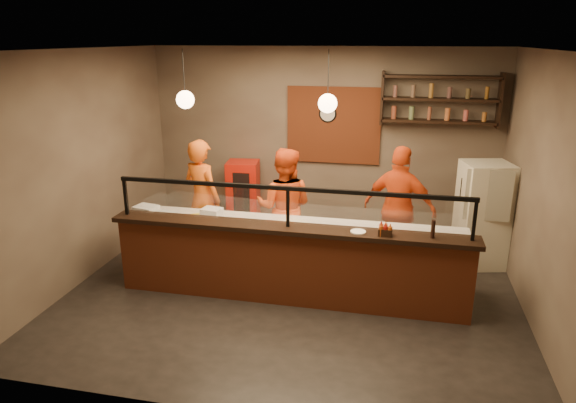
% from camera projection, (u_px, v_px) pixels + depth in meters
% --- Properties ---
extents(floor, '(6.00, 6.00, 0.00)m').
position_uv_depth(floor, '(293.00, 291.00, 7.08)').
color(floor, black).
rests_on(floor, ground).
extents(ceiling, '(6.00, 6.00, 0.00)m').
position_uv_depth(ceiling, '(293.00, 49.00, 6.10)').
color(ceiling, '#352D29').
rests_on(ceiling, wall_back).
extents(wall_back, '(6.00, 0.00, 6.00)m').
position_uv_depth(wall_back, '(322.00, 142.00, 8.92)').
color(wall_back, '#746555').
rests_on(wall_back, floor).
extents(wall_left, '(0.00, 5.00, 5.00)m').
position_uv_depth(wall_left, '(84.00, 167.00, 7.19)').
color(wall_left, '#746555').
rests_on(wall_left, floor).
extents(wall_right, '(0.00, 5.00, 5.00)m').
position_uv_depth(wall_right, '(544.00, 193.00, 5.99)').
color(wall_right, '#746555').
rests_on(wall_right, floor).
extents(wall_front, '(6.00, 0.00, 6.00)m').
position_uv_depth(wall_front, '(232.00, 257.00, 4.27)').
color(wall_front, '#746555').
rests_on(wall_front, floor).
extents(brick_patch, '(1.60, 0.04, 1.30)m').
position_uv_depth(brick_patch, '(333.00, 125.00, 8.76)').
color(brick_patch, '#984121').
rests_on(brick_patch, wall_back).
extents(service_counter, '(4.60, 0.25, 1.00)m').
position_uv_depth(service_counter, '(288.00, 267.00, 6.65)').
color(service_counter, '#984121').
rests_on(service_counter, floor).
extents(counter_ledge, '(4.70, 0.37, 0.06)m').
position_uv_depth(counter_ledge, '(288.00, 229.00, 6.49)').
color(counter_ledge, black).
rests_on(counter_ledge, service_counter).
extents(worktop_cabinet, '(4.60, 0.75, 0.85)m').
position_uv_depth(worktop_cabinet, '(296.00, 257.00, 7.14)').
color(worktop_cabinet, gray).
rests_on(worktop_cabinet, floor).
extents(worktop, '(4.60, 0.75, 0.05)m').
position_uv_depth(worktop, '(296.00, 226.00, 7.00)').
color(worktop, silver).
rests_on(worktop, worktop_cabinet).
extents(sneeze_guard, '(4.50, 0.05, 0.52)m').
position_uv_depth(sneeze_guard, '(288.00, 203.00, 6.38)').
color(sneeze_guard, white).
rests_on(sneeze_guard, counter_ledge).
extents(wall_shelving, '(1.84, 0.28, 0.85)m').
position_uv_depth(wall_shelving, '(440.00, 99.00, 8.13)').
color(wall_shelving, black).
rests_on(wall_shelving, wall_back).
extents(wall_clock, '(0.30, 0.04, 0.30)m').
position_uv_depth(wall_clock, '(328.00, 114.00, 8.71)').
color(wall_clock, black).
rests_on(wall_clock, wall_back).
extents(pendant_left, '(0.24, 0.24, 0.77)m').
position_uv_depth(pendant_left, '(185.00, 99.00, 6.79)').
color(pendant_left, black).
rests_on(pendant_left, ceiling).
extents(pendant_right, '(0.24, 0.24, 0.77)m').
position_uv_depth(pendant_right, '(328.00, 103.00, 6.41)').
color(pendant_right, black).
rests_on(pendant_right, ceiling).
extents(cook_left, '(0.81, 0.69, 1.87)m').
position_uv_depth(cook_left, '(202.00, 199.00, 8.00)').
color(cook_left, orange).
rests_on(cook_left, floor).
extents(cook_mid, '(0.89, 0.70, 1.81)m').
position_uv_depth(cook_mid, '(284.00, 207.00, 7.71)').
color(cook_mid, '#DD4714').
rests_on(cook_mid, floor).
extents(cook_right, '(1.18, 0.77, 1.86)m').
position_uv_depth(cook_right, '(399.00, 208.00, 7.56)').
color(cook_right, '#DF4615').
rests_on(cook_right, floor).
extents(fridge, '(0.79, 0.76, 1.60)m').
position_uv_depth(fridge, '(482.00, 215.00, 7.68)').
color(fridge, beige).
rests_on(fridge, floor).
extents(red_cooler, '(0.60, 0.56, 1.26)m').
position_uv_depth(red_cooler, '(243.00, 196.00, 9.16)').
color(red_cooler, red).
rests_on(red_cooler, floor).
extents(pizza_dough, '(0.59, 0.59, 0.01)m').
position_uv_depth(pizza_dough, '(292.00, 225.00, 6.97)').
color(pizza_dough, beige).
rests_on(pizza_dough, worktop).
extents(prep_tub_a, '(0.36, 0.31, 0.16)m').
position_uv_depth(prep_tub_a, '(146.00, 211.00, 7.30)').
color(prep_tub_a, white).
rests_on(prep_tub_a, worktop).
extents(prep_tub_b, '(0.30, 0.26, 0.13)m').
position_uv_depth(prep_tub_b, '(212.00, 213.00, 7.26)').
color(prep_tub_b, silver).
rests_on(prep_tub_b, worktop).
extents(prep_tub_c, '(0.32, 0.29, 0.13)m').
position_uv_depth(prep_tub_c, '(165.00, 217.00, 7.10)').
color(prep_tub_c, silver).
rests_on(prep_tub_c, worktop).
extents(rolling_pin, '(0.28, 0.25, 0.05)m').
position_uv_depth(rolling_pin, '(199.00, 215.00, 7.31)').
color(rolling_pin, gold).
rests_on(rolling_pin, worktop).
extents(condiment_caddy, '(0.17, 0.13, 0.09)m').
position_uv_depth(condiment_caddy, '(385.00, 232.00, 6.17)').
color(condiment_caddy, black).
rests_on(condiment_caddy, counter_ledge).
extents(pepper_mill, '(0.07, 0.07, 0.22)m').
position_uv_depth(pepper_mill, '(433.00, 229.00, 6.08)').
color(pepper_mill, black).
rests_on(pepper_mill, counter_ledge).
extents(small_plate, '(0.24, 0.24, 0.01)m').
position_uv_depth(small_plate, '(358.00, 232.00, 6.29)').
color(small_plate, white).
rests_on(small_plate, counter_ledge).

